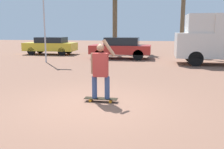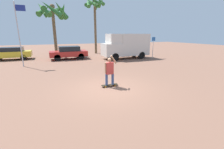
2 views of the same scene
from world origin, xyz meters
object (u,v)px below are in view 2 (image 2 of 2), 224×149
person_skateboarder (110,70)px  flagpole (19,31)px  parked_car_red (69,52)px  street_sign (153,45)px  palm_tree_near_van (94,7)px  skateboard (110,85)px  camper_van (126,45)px  parked_car_yellow (11,53)px  palm_tree_center_background (52,12)px

person_skateboarder → flagpole: size_ratio=0.30×
parked_car_red → street_sign: 10.04m
palm_tree_near_van → street_sign: (5.16, -7.00, -4.94)m
skateboard → street_sign: size_ratio=0.37×
camper_van → parked_car_yellow: 13.14m
camper_van → person_skateboarder: bearing=-122.5°
parked_car_red → palm_tree_center_background: (-1.22, 4.56, 4.90)m
camper_van → parked_car_yellow: (-12.44, 4.14, -0.82)m
person_skateboarder → palm_tree_near_van: palm_tree_near_van is taller
person_skateboarder → street_sign: size_ratio=0.66×
skateboard → palm_tree_center_background: (-2.15, 15.23, 5.61)m
parked_car_red → street_sign: (9.58, -2.91, 0.80)m
palm_tree_center_background → skateboard: bearing=-82.0°
person_skateboarder → palm_tree_center_background: size_ratio=0.24×
parked_car_yellow → palm_tree_near_van: (10.49, 2.06, 5.78)m
parked_car_red → parked_car_yellow: 6.41m
parked_car_red → palm_tree_near_van: size_ratio=0.53×
person_skateboarder → parked_car_red: (-0.92, 10.67, -0.15)m
parked_car_red → camper_van: bearing=-18.4°
flagpole → parked_car_red: bearing=33.5°
flagpole → skateboard: bearing=-56.7°
parked_car_red → parked_car_yellow: (-6.08, 2.02, -0.04)m
skateboard → person_skateboarder: (-0.00, -0.00, 0.86)m
camper_van → palm_tree_center_background: palm_tree_center_background is taller
skateboard → parked_car_yellow: size_ratio=0.22×
flagpole → parked_car_yellow: bearing=110.8°
palm_tree_center_background → palm_tree_near_van: bearing=-4.8°
parked_car_yellow → palm_tree_near_van: size_ratio=0.53×
camper_van → palm_tree_center_background: 10.92m
parked_car_red → flagpole: 5.56m
street_sign → person_skateboarder: bearing=-138.1°
person_skateboarder → camper_van: bearing=57.5°
parked_car_yellow → palm_tree_center_background: size_ratio=0.60×
street_sign → parked_car_red: bearing=163.1°
person_skateboarder → street_sign: 11.64m
flagpole → street_sign: flagpole is taller
skateboard → parked_car_red: bearing=94.9°
person_skateboarder → parked_car_yellow: bearing=118.9°
camper_van → palm_tree_center_background: bearing=138.7°
person_skateboarder → flagpole: 9.63m
person_skateboarder → palm_tree_center_background: palm_tree_center_background is taller
street_sign → parked_car_yellow: bearing=162.5°
parked_car_yellow → street_sign: street_sign is taller
skateboard → street_sign: (8.66, 7.76, 1.51)m
person_skateboarder → palm_tree_center_background: (-2.14, 15.23, 4.75)m
palm_tree_near_van → person_skateboarder: bearing=-103.3°
parked_car_yellow → skateboard: bearing=-61.1°
skateboard → parked_car_yellow: 14.51m
camper_van → street_sign: size_ratio=2.20×
parked_car_red → palm_tree_center_background: size_ratio=0.60×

